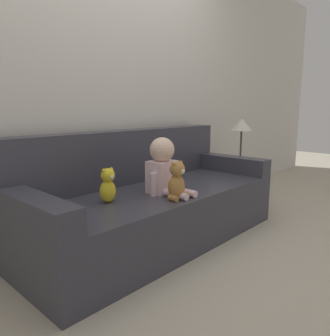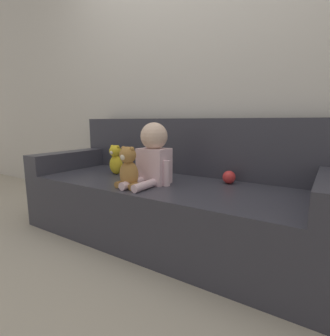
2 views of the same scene
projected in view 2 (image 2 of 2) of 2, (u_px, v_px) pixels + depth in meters
The scene contains 7 objects.
ground_plane at pixel (168, 236), 1.90m from camera, with size 12.00×12.00×0.00m, color #B7AD99.
wall_back at pixel (202, 60), 2.09m from camera, with size 8.00×0.05×2.60m.
couch at pixel (172, 195), 1.90m from camera, with size 2.10×0.85×0.84m.
person_baby at pixel (153, 156), 1.71m from camera, with size 0.27×0.36×0.40m.
teddy_bear_brown at pixel (128, 169), 1.61m from camera, with size 0.15×0.12×0.26m.
plush_toy_side at pixel (116, 160), 2.03m from camera, with size 0.11×0.10×0.23m.
toy_ball at pixel (229, 177), 1.74m from camera, with size 0.09×0.09×0.09m.
Camera 2 is at (0.95, -1.51, 0.82)m, focal length 28.00 mm.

